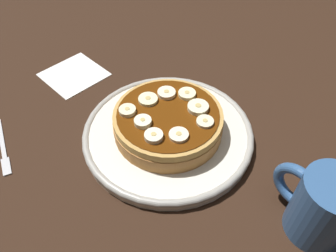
{
  "coord_description": "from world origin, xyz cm",
  "views": [
    {
      "loc": [
        -28.7,
        23.75,
        42.06
      ],
      "look_at": [
        0.0,
        0.0,
        2.79
      ],
      "focal_mm": 35.57,
      "sensor_mm": 36.0,
      "label": 1
    }
  ],
  "objects_px": {
    "banana_slice_0": "(198,108)",
    "banana_slice_8": "(187,94)",
    "banana_slice_7": "(143,122)",
    "banana_slice_2": "(205,122)",
    "banana_slice_3": "(148,100)",
    "fork": "(3,149)",
    "plate": "(168,133)",
    "banana_slice_5": "(179,135)",
    "napkin": "(74,74)",
    "banana_slice_4": "(167,93)",
    "banana_slice_6": "(127,111)",
    "pancake_stack": "(170,123)",
    "banana_slice_1": "(154,136)",
    "coffee_mug": "(322,205)"
  },
  "relations": [
    {
      "from": "banana_slice_2",
      "to": "banana_slice_4",
      "type": "relative_size",
      "value": 0.89
    },
    {
      "from": "banana_slice_2",
      "to": "banana_slice_4",
      "type": "height_order",
      "value": "banana_slice_4"
    },
    {
      "from": "banana_slice_5",
      "to": "napkin",
      "type": "height_order",
      "value": "banana_slice_5"
    },
    {
      "from": "plate",
      "to": "banana_slice_5",
      "type": "height_order",
      "value": "banana_slice_5"
    },
    {
      "from": "banana_slice_0",
      "to": "fork",
      "type": "distance_m",
      "value": 0.32
    },
    {
      "from": "banana_slice_6",
      "to": "napkin",
      "type": "distance_m",
      "value": 0.22
    },
    {
      "from": "plate",
      "to": "banana_slice_6",
      "type": "relative_size",
      "value": 10.51
    },
    {
      "from": "banana_slice_6",
      "to": "banana_slice_7",
      "type": "xyz_separation_m",
      "value": [
        -0.04,
        -0.0,
        0.0
      ]
    },
    {
      "from": "banana_slice_4",
      "to": "banana_slice_8",
      "type": "relative_size",
      "value": 1.04
    },
    {
      "from": "banana_slice_4",
      "to": "fork",
      "type": "height_order",
      "value": "banana_slice_4"
    },
    {
      "from": "banana_slice_3",
      "to": "coffee_mug",
      "type": "height_order",
      "value": "coffee_mug"
    },
    {
      "from": "banana_slice_6",
      "to": "banana_slice_3",
      "type": "bearing_deg",
      "value": -88.88
    },
    {
      "from": "fork",
      "to": "plate",
      "type": "bearing_deg",
      "value": -123.98
    },
    {
      "from": "banana_slice_0",
      "to": "banana_slice_7",
      "type": "relative_size",
      "value": 1.27
    },
    {
      "from": "fork",
      "to": "napkin",
      "type": "bearing_deg",
      "value": -60.89
    },
    {
      "from": "banana_slice_0",
      "to": "banana_slice_3",
      "type": "xyz_separation_m",
      "value": [
        0.07,
        0.05,
        -0.0
      ]
    },
    {
      "from": "banana_slice_5",
      "to": "fork",
      "type": "xyz_separation_m",
      "value": [
        0.2,
        0.21,
        -0.06
      ]
    },
    {
      "from": "coffee_mug",
      "to": "napkin",
      "type": "bearing_deg",
      "value": 9.82
    },
    {
      "from": "banana_slice_3",
      "to": "banana_slice_6",
      "type": "distance_m",
      "value": 0.04
    },
    {
      "from": "banana_slice_0",
      "to": "banana_slice_3",
      "type": "height_order",
      "value": "banana_slice_0"
    },
    {
      "from": "banana_slice_3",
      "to": "banana_slice_6",
      "type": "xyz_separation_m",
      "value": [
        -0.0,
        0.04,
        0.0
      ]
    },
    {
      "from": "banana_slice_5",
      "to": "plate",
      "type": "bearing_deg",
      "value": -21.64
    },
    {
      "from": "banana_slice_5",
      "to": "banana_slice_6",
      "type": "distance_m",
      "value": 0.09
    },
    {
      "from": "banana_slice_2",
      "to": "napkin",
      "type": "relative_size",
      "value": 0.24
    },
    {
      "from": "banana_slice_4",
      "to": "banana_slice_7",
      "type": "bearing_deg",
      "value": 112.26
    },
    {
      "from": "banana_slice_0",
      "to": "banana_slice_8",
      "type": "distance_m",
      "value": 0.04
    },
    {
      "from": "banana_slice_7",
      "to": "fork",
      "type": "xyz_separation_m",
      "value": [
        0.14,
        0.18,
        -0.06
      ]
    },
    {
      "from": "banana_slice_1",
      "to": "banana_slice_3",
      "type": "distance_m",
      "value": 0.08
    },
    {
      "from": "banana_slice_5",
      "to": "banana_slice_8",
      "type": "xyz_separation_m",
      "value": [
        0.06,
        -0.07,
        0.0
      ]
    },
    {
      "from": "banana_slice_2",
      "to": "coffee_mug",
      "type": "bearing_deg",
      "value": -174.89
    },
    {
      "from": "napkin",
      "to": "banana_slice_1",
      "type": "bearing_deg",
      "value": 178.06
    },
    {
      "from": "coffee_mug",
      "to": "banana_slice_2",
      "type": "bearing_deg",
      "value": 5.11
    },
    {
      "from": "banana_slice_5",
      "to": "banana_slice_2",
      "type": "bearing_deg",
      "value": -95.45
    },
    {
      "from": "banana_slice_0",
      "to": "banana_slice_7",
      "type": "xyz_separation_m",
      "value": [
        0.03,
        0.09,
        0.0
      ]
    },
    {
      "from": "banana_slice_0",
      "to": "banana_slice_4",
      "type": "xyz_separation_m",
      "value": [
        0.06,
        0.02,
        -0.0
      ]
    },
    {
      "from": "banana_slice_7",
      "to": "napkin",
      "type": "relative_size",
      "value": 0.24
    },
    {
      "from": "banana_slice_3",
      "to": "banana_slice_5",
      "type": "xyz_separation_m",
      "value": [
        -0.09,
        0.01,
        -0.0
      ]
    },
    {
      "from": "banana_slice_1",
      "to": "coffee_mug",
      "type": "bearing_deg",
      "value": -156.35
    },
    {
      "from": "banana_slice_6",
      "to": "banana_slice_2",
      "type": "bearing_deg",
      "value": -140.61
    },
    {
      "from": "fork",
      "to": "banana_slice_2",
      "type": "bearing_deg",
      "value": -128.61
    },
    {
      "from": "pancake_stack",
      "to": "banana_slice_0",
      "type": "bearing_deg",
      "value": -116.2
    },
    {
      "from": "banana_slice_5",
      "to": "coffee_mug",
      "type": "xyz_separation_m",
      "value": [
        -0.2,
        -0.07,
        -0.01
      ]
    },
    {
      "from": "banana_slice_2",
      "to": "fork",
      "type": "height_order",
      "value": "banana_slice_2"
    },
    {
      "from": "banana_slice_6",
      "to": "banana_slice_5",
      "type": "bearing_deg",
      "value": -162.27
    },
    {
      "from": "banana_slice_5",
      "to": "banana_slice_7",
      "type": "xyz_separation_m",
      "value": [
        0.05,
        0.02,
        0.0
      ]
    },
    {
      "from": "banana_slice_5",
      "to": "napkin",
      "type": "distance_m",
      "value": 0.31
    },
    {
      "from": "plate",
      "to": "banana_slice_2",
      "type": "distance_m",
      "value": 0.08
    },
    {
      "from": "banana_slice_2",
      "to": "banana_slice_3",
      "type": "distance_m",
      "value": 0.1
    },
    {
      "from": "pancake_stack",
      "to": "napkin",
      "type": "relative_size",
      "value": 1.61
    },
    {
      "from": "banana_slice_1",
      "to": "banana_slice_6",
      "type": "height_order",
      "value": "same"
    }
  ]
}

